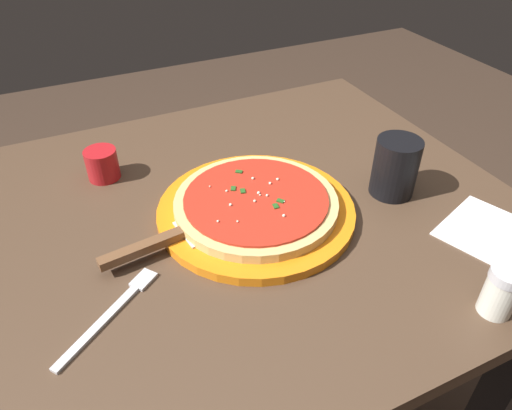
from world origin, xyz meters
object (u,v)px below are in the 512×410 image
serving_plate (256,211)px  cup_tall_drink (395,167)px  pizza (256,202)px  cup_small_sauce (102,164)px  parmesan_shaker (501,291)px  pizza_server (167,239)px  napkin_folded_right (488,231)px  fork (114,310)px

serving_plate → cup_tall_drink: (0.25, -0.04, 0.04)m
pizza → cup_small_sauce: cup_small_sauce is taller
cup_tall_drink → parmesan_shaker: cup_tall_drink is taller
pizza → cup_small_sauce: 0.30m
pizza_server → parmesan_shaker: 0.47m
serving_plate → parmesan_shaker: parmesan_shaker is taller
serving_plate → parmesan_shaker: (0.20, -0.32, 0.03)m
napkin_folded_right → parmesan_shaker: size_ratio=1.94×
pizza_server → parmesan_shaker: parmesan_shaker is taller
serving_plate → parmesan_shaker: 0.38m
cup_small_sauce → pizza: bearing=-46.9°
serving_plate → pizza: size_ratio=1.21×
pizza → cup_tall_drink: bearing=-10.0°
pizza_server → cup_small_sauce: cup_small_sauce is taller
pizza → napkin_folded_right: bearing=-32.1°
cup_small_sauce → fork: bearing=-99.2°
pizza_server → fork: pizza_server is taller
napkin_folded_right → fork: bearing=170.9°
fork → pizza_server: bearing=40.1°
fork → cup_tall_drink: bearing=7.2°
serving_plate → cup_small_sauce: (-0.21, 0.22, 0.02)m
pizza_server → cup_tall_drink: size_ratio=2.15×
serving_plate → pizza: 0.02m
pizza_server → cup_tall_drink: (0.40, -0.02, 0.03)m
cup_tall_drink → fork: (-0.51, -0.06, -0.05)m
pizza → parmesan_shaker: 0.38m
cup_tall_drink → napkin_folded_right: bearing=-65.1°
napkin_folded_right → fork: fork is taller
pizza → parmesan_shaker: (0.20, -0.32, 0.01)m
cup_small_sauce → cup_tall_drink: bearing=-30.3°
parmesan_shaker → cup_small_sauce: bearing=126.8°
napkin_folded_right → fork: size_ratio=0.90×
napkin_folded_right → cup_small_sauce: bearing=141.3°
pizza_server → napkin_folded_right: pizza_server is taller
pizza_server → cup_small_sauce: size_ratio=3.82×
fork → parmesan_shaker: bearing=-25.0°
pizza → cup_tall_drink: 0.25m
serving_plate → parmesan_shaker: size_ratio=4.44×
pizza_server → serving_plate: bearing=7.6°
pizza → pizza_server: bearing=-172.4°
serving_plate → pizza: pizza is taller
fork → serving_plate: bearing=22.3°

